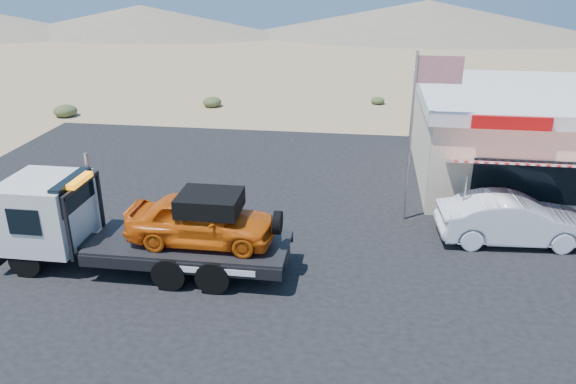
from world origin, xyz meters
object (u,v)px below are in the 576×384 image
(white_sedan, at_px, (513,220))
(jerky_store, at_px, (545,137))
(flagpole, at_px, (419,119))
(tow_truck, at_px, (138,222))

(white_sedan, distance_m, jerky_store, 6.33)
(white_sedan, height_order, flagpole, flagpole)
(tow_truck, distance_m, white_sedan, 12.01)
(tow_truck, distance_m, flagpole, 9.76)
(tow_truck, relative_size, flagpole, 1.41)
(tow_truck, bearing_deg, flagpole, 28.62)
(tow_truck, relative_size, jerky_store, 0.81)
(jerky_store, relative_size, flagpole, 1.73)
(tow_truck, bearing_deg, jerky_store, 32.99)
(white_sedan, bearing_deg, tow_truck, 101.81)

